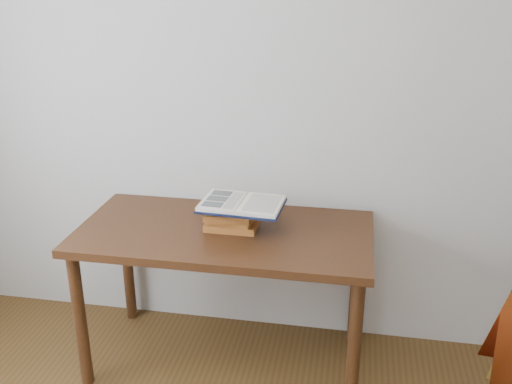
# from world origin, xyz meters

# --- Properties ---
(room_shell) EXTENTS (3.54, 3.54, 2.62)m
(room_shell) POSITION_xyz_m (-0.08, 0.01, 1.63)
(room_shell) COLOR #B9B6AF
(room_shell) RESTS_ON ground
(desk) EXTENTS (1.42, 0.71, 0.76)m
(desk) POSITION_xyz_m (-0.01, 1.38, 0.66)
(desk) COLOR #402010
(desk) RESTS_ON ground
(book_stack) EXTENTS (0.25, 0.18, 0.12)m
(book_stack) POSITION_xyz_m (0.01, 1.40, 0.82)
(book_stack) COLOR #A06324
(book_stack) RESTS_ON desk
(open_book) EXTENTS (0.40, 0.29, 0.03)m
(open_book) POSITION_xyz_m (0.07, 1.39, 0.90)
(open_book) COLOR black
(open_book) RESTS_ON book_stack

